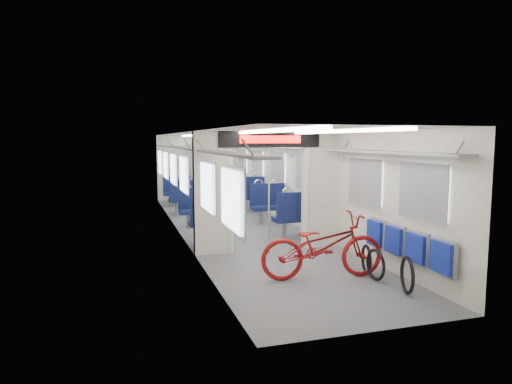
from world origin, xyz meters
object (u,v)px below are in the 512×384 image
at_px(bike_hoop_a, 407,277).
at_px(bike_hoop_b, 375,266).
at_px(stanchion_near_right, 269,187).
at_px(stanchion_far_left, 218,177).
at_px(seat_bay_near_right, 281,206).
at_px(seat_bay_near_left, 203,211).
at_px(stanchion_near_left, 244,188).
at_px(bike_hoop_c, 366,260).
at_px(bicycle, 322,246).
at_px(flip_bench, 406,244).
at_px(seat_bay_far_left, 181,192).
at_px(seat_bay_far_right, 239,189).
at_px(stanchion_far_right, 238,177).

relative_size(bike_hoop_a, bike_hoop_b, 1.08).
xyz_separation_m(bike_hoop_a, stanchion_near_right, (-0.79, 3.73, 0.91)).
bearing_deg(stanchion_far_left, seat_bay_near_right, -56.22).
bearing_deg(bike_hoop_a, seat_bay_near_right, 91.26).
distance_m(seat_bay_near_left, stanchion_near_left, 1.46).
bearing_deg(stanchion_near_left, seat_bay_near_right, 43.50).
height_order(bike_hoop_b, bike_hoop_c, bike_hoop_b).
bearing_deg(bicycle, bike_hoop_b, -108.33).
height_order(flip_bench, stanchion_near_right, stanchion_near_right).
bearing_deg(bike_hoop_c, stanchion_far_left, 102.56).
height_order(bike_hoop_c, seat_bay_far_left, seat_bay_far_left).
relative_size(flip_bench, bike_hoop_a, 3.90).
xyz_separation_m(seat_bay_far_right, stanchion_near_right, (-0.68, -5.05, 0.57)).
bearing_deg(stanchion_far_right, bike_hoop_b, -83.79).
bearing_deg(flip_bench, stanchion_near_left, 117.02).
height_order(seat_bay_far_left, stanchion_near_right, stanchion_near_right).
bearing_deg(stanchion_far_right, bicycle, -91.00).
distance_m(bicycle, seat_bay_near_right, 3.93).
xyz_separation_m(bike_hoop_a, stanchion_far_right, (-0.73, 6.54, 0.91)).
relative_size(bike_hoop_a, stanchion_near_right, 0.23).
relative_size(seat_bay_near_right, seat_bay_far_right, 0.93).
xyz_separation_m(stanchion_far_left, stanchion_far_right, (0.54, -0.06, 0.00)).
relative_size(seat_bay_near_left, stanchion_far_left, 0.87).
bearing_deg(bicycle, stanchion_far_right, 5.20).
bearing_deg(bicycle, bike_hoop_c, -80.95).
relative_size(stanchion_near_right, stanchion_far_left, 1.00).
xyz_separation_m(flip_bench, seat_bay_near_right, (-0.42, 4.37, -0.03)).
bearing_deg(stanchion_far_left, stanchion_near_left, -91.16).
relative_size(seat_bay_far_right, stanchion_far_right, 1.01).
bearing_deg(seat_bay_near_right, flip_bench, -84.53).
distance_m(seat_bay_near_right, stanchion_far_left, 2.17).
height_order(bike_hoop_a, seat_bay_far_right, seat_bay_far_right).
bearing_deg(seat_bay_near_right, seat_bay_far_left, 115.83).
relative_size(bike_hoop_b, seat_bay_far_right, 0.21).
relative_size(seat_bay_near_right, stanchion_near_right, 0.94).
xyz_separation_m(bike_hoop_b, seat_bay_near_left, (-1.89, 4.20, 0.31)).
bearing_deg(bike_hoop_a, stanchion_far_right, 96.37).
bearing_deg(seat_bay_near_right, bike_hoop_b, -89.78).
xyz_separation_m(flip_bench, seat_bay_near_left, (-2.29, 4.37, -0.05)).
relative_size(flip_bench, seat_bay_far_right, 0.90).
relative_size(bike_hoop_b, seat_bay_near_right, 0.23).
height_order(bike_hoop_b, seat_bay_near_left, seat_bay_near_left).
bearing_deg(bicycle, stanchion_near_right, 5.37).
bearing_deg(bike_hoop_a, flip_bench, 57.80).
relative_size(bicycle, stanchion_near_left, 0.84).
relative_size(bicycle, seat_bay_far_right, 0.84).
height_order(seat_bay_near_left, seat_bay_near_right, seat_bay_near_right).
bearing_deg(bike_hoop_c, seat_bay_far_left, 104.22).
xyz_separation_m(bicycle, stanchion_far_right, (0.10, 5.54, 0.64)).
height_order(seat_bay_far_right, stanchion_near_left, stanchion_near_left).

